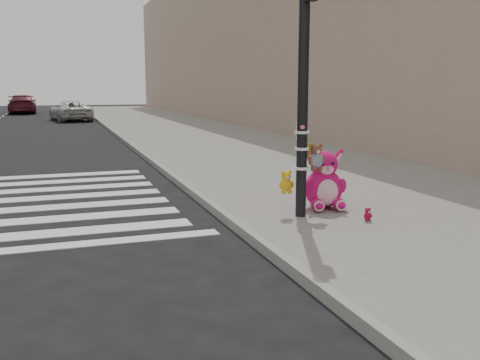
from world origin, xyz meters
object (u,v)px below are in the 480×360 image
object	(u,v)px
signal_pole	(304,109)
car_white_near	(70,111)
red_teddy	(368,214)
pink_bunny	(324,184)

from	to	relation	value
signal_pole	car_white_near	xyz separation A→B (m)	(-2.62, 27.89, -1.17)
signal_pole	red_teddy	xyz separation A→B (m)	(0.78, -0.64, -1.54)
signal_pole	red_teddy	bearing A→B (deg)	-39.60
pink_bunny	red_teddy	world-z (taller)	pink_bunny
pink_bunny	car_white_near	world-z (taller)	car_white_near
pink_bunny	red_teddy	size ratio (longest dim) A/B	4.85
signal_pole	red_teddy	size ratio (longest dim) A/B	19.29
pink_bunny	red_teddy	xyz separation A→B (m)	(0.21, -1.00, -0.31)
signal_pole	car_white_near	size ratio (longest dim) A/B	0.90
signal_pole	pink_bunny	distance (m)	1.40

